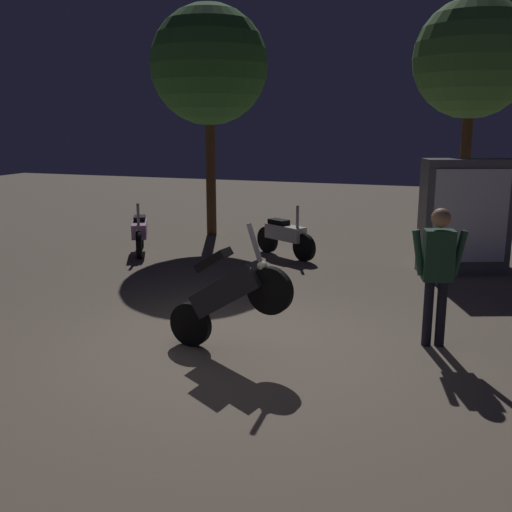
% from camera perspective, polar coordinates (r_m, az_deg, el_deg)
% --- Properties ---
extents(ground_plane, '(40.00, 40.00, 0.00)m').
position_cam_1_polar(ground_plane, '(7.55, -1.91, -8.78)').
color(ground_plane, '#756656').
extents(motorcycle_black_foreground, '(1.66, 0.43, 1.63)m').
position_cam_1_polar(motorcycle_black_foreground, '(7.17, -2.67, -3.66)').
color(motorcycle_black_foreground, black).
rests_on(motorcycle_black_foreground, ground_plane).
extents(motorcycle_white_parked_left, '(1.49, 0.91, 1.11)m').
position_cam_1_polar(motorcycle_white_parked_left, '(12.40, 2.79, 1.93)').
color(motorcycle_white_parked_left, black).
rests_on(motorcycle_white_parked_left, ground_plane).
extents(motorcycle_pink_parked_right, '(0.86, 1.52, 1.11)m').
position_cam_1_polar(motorcycle_pink_parked_right, '(13.03, -11.01, 2.23)').
color(motorcycle_pink_parked_right, black).
rests_on(motorcycle_pink_parked_right, ground_plane).
extents(person_rider_beside, '(0.67, 0.32, 1.75)m').
position_cam_1_polar(person_rider_beside, '(7.66, 16.92, -0.80)').
color(person_rider_beside, black).
rests_on(person_rider_beside, ground_plane).
extents(tree_center_bg, '(2.59, 2.59, 5.39)m').
position_cam_1_polar(tree_center_bg, '(14.54, 19.93, 17.17)').
color(tree_center_bg, '#4C331E').
rests_on(tree_center_bg, ground_plane).
extents(tree_right_bg, '(2.77, 2.77, 5.42)m').
position_cam_1_polar(tree_right_bg, '(14.72, -4.49, 17.60)').
color(tree_right_bg, '#4C331E').
rests_on(tree_right_bg, ground_plane).
extents(kiosk_billboard, '(1.67, 1.04, 2.10)m').
position_cam_1_polar(kiosk_billboard, '(11.63, 19.30, 3.56)').
color(kiosk_billboard, '#595960').
rests_on(kiosk_billboard, ground_plane).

